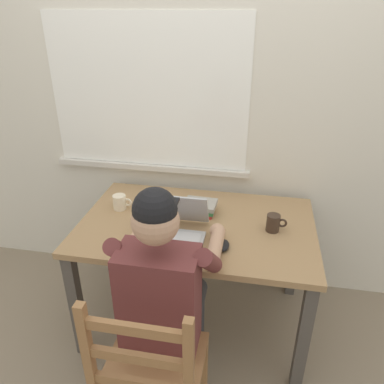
{
  "coord_description": "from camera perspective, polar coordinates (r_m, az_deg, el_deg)",
  "views": [
    {
      "loc": [
        0.31,
        -1.78,
        1.84
      ],
      "look_at": [
        -0.02,
        -0.05,
        0.95
      ],
      "focal_mm": 35.13,
      "sensor_mm": 36.0,
      "label": 1
    }
  ],
  "objects": [
    {
      "name": "paper_pile_back_corner",
      "position": [
        2.21,
        -5.18,
        -3.23
      ],
      "size": [
        0.27,
        0.22,
        0.01
      ],
      "primitive_type": "cube",
      "rotation": [
        0.0,
        0.0,
        -0.17
      ],
      "color": "white",
      "rests_on": "desk"
    },
    {
      "name": "back_wall",
      "position": [
        2.36,
        2.76,
        13.65
      ],
      "size": [
        6.0,
        0.08,
        2.6
      ],
      "color": "silver",
      "rests_on": "ground"
    },
    {
      "name": "book_stack_main",
      "position": [
        2.2,
        1.02,
        -2.4
      ],
      "size": [
        0.22,
        0.15,
        0.07
      ],
      "color": "#BC332D",
      "rests_on": "desk"
    },
    {
      "name": "seated_person",
      "position": [
        1.78,
        -4.05,
        -14.23
      ],
      "size": [
        0.5,
        0.6,
        1.23
      ],
      "color": "brown",
      "rests_on": "ground"
    },
    {
      "name": "computer_mouse",
      "position": [
        1.92,
        4.78,
        -8.08
      ],
      "size": [
        0.06,
        0.1,
        0.03
      ],
      "primitive_type": "ellipsoid",
      "color": "black",
      "rests_on": "desk"
    },
    {
      "name": "paper_pile_near_laptop",
      "position": [
        2.24,
        -5.09,
        -2.78
      ],
      "size": [
        0.27,
        0.19,
        0.01
      ],
      "primitive_type": "cube",
      "rotation": [
        0.0,
        0.0,
        0.13
      ],
      "color": "white",
      "rests_on": "desk"
    },
    {
      "name": "coffee_mug_white",
      "position": [
        2.28,
        -10.87,
        -1.52
      ],
      "size": [
        0.12,
        0.08,
        0.09
      ],
      "color": "beige",
      "rests_on": "desk"
    },
    {
      "name": "ground_plane",
      "position": [
        2.58,
        0.62,
        -18.57
      ],
      "size": [
        8.0,
        8.0,
        0.0
      ],
      "primitive_type": "plane",
      "color": "gray"
    },
    {
      "name": "desk",
      "position": [
        2.17,
        0.7,
        -6.8
      ],
      "size": [
        1.31,
        0.83,
        0.73
      ],
      "color": "#9E7A51",
      "rests_on": "ground"
    },
    {
      "name": "coffee_mug_dark",
      "position": [
        2.08,
        12.28,
        -4.57
      ],
      "size": [
        0.11,
        0.07,
        0.1
      ],
      "color": "#38281E",
      "rests_on": "desk"
    },
    {
      "name": "wooden_chair",
      "position": [
        1.76,
        -6.28,
        -25.63
      ],
      "size": [
        0.42,
        0.42,
        0.92
      ],
      "color": "olive",
      "rests_on": "ground"
    },
    {
      "name": "laptop",
      "position": [
        1.99,
        -2.76,
        -5.47
      ],
      "size": [
        0.33,
        0.34,
        0.21
      ],
      "color": "#ADAFB2",
      "rests_on": "desk"
    }
  ]
}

